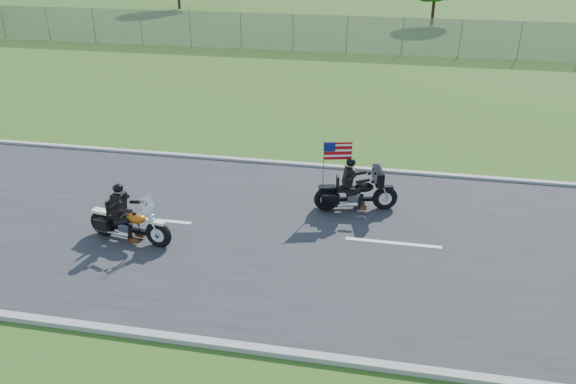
# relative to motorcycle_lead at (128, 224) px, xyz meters

# --- Properties ---
(ground) EXTENTS (420.00, 420.00, 0.00)m
(ground) POSITION_rel_motorcycle_lead_xyz_m (2.03, 0.99, -0.47)
(ground) COLOR #335119
(ground) RESTS_ON ground
(road) EXTENTS (120.00, 8.00, 0.04)m
(road) POSITION_rel_motorcycle_lead_xyz_m (2.03, 0.99, -0.45)
(road) COLOR #28282B
(road) RESTS_ON ground
(curb_north) EXTENTS (120.00, 0.18, 0.12)m
(curb_north) POSITION_rel_motorcycle_lead_xyz_m (2.03, 5.04, -0.42)
(curb_north) COLOR #9E9B93
(curb_north) RESTS_ON ground
(curb_south) EXTENTS (120.00, 0.18, 0.12)m
(curb_south) POSITION_rel_motorcycle_lead_xyz_m (2.03, -3.06, -0.42)
(curb_south) COLOR #9E9B93
(curb_south) RESTS_ON ground
(fence) EXTENTS (60.00, 0.03, 2.00)m
(fence) POSITION_rel_motorcycle_lead_xyz_m (-2.97, 20.99, 0.53)
(fence) COLOR gray
(fence) RESTS_ON ground
(motorcycle_lead) EXTENTS (2.16, 0.75, 1.46)m
(motorcycle_lead) POSITION_rel_motorcycle_lead_xyz_m (0.00, 0.00, 0.00)
(motorcycle_lead) COLOR black
(motorcycle_lead) RESTS_ON ground
(motorcycle_follow) EXTENTS (2.13, 0.91, 1.80)m
(motorcycle_follow) POSITION_rel_motorcycle_lead_xyz_m (5.02, 2.51, 0.03)
(motorcycle_follow) COLOR black
(motorcycle_follow) RESTS_ON ground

